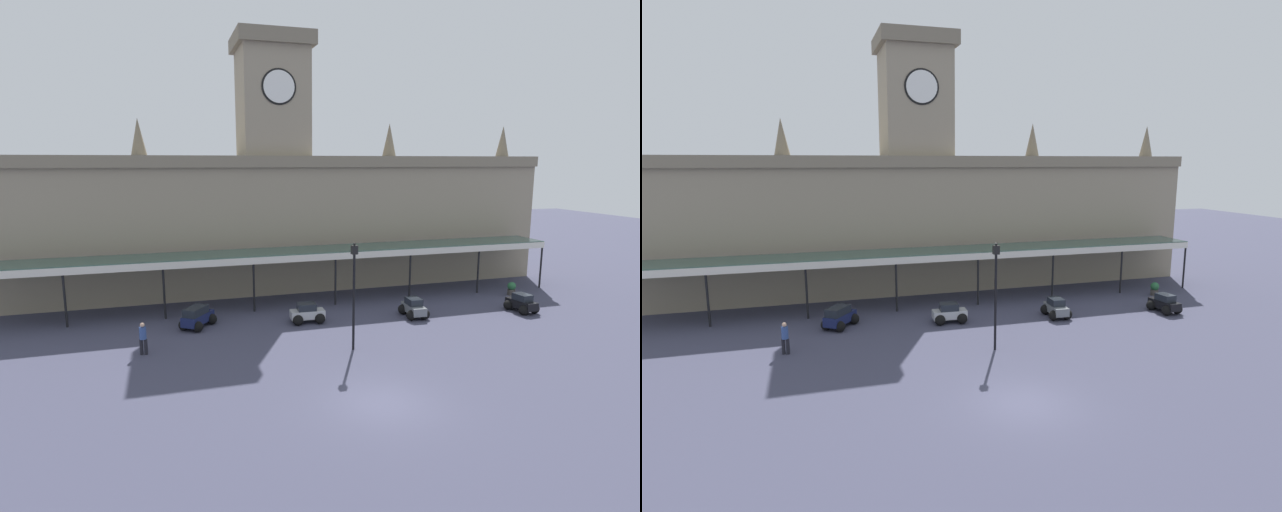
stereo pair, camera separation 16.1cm
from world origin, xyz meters
TOP-DOWN VIEW (x-y plane):
  - ground_plane at (0.00, 0.00)m, footprint 140.00×140.00m
  - station_building at (0.00, 21.01)m, footprint 42.42×6.45m
  - entrance_canopy at (0.00, 15.57)m, footprint 39.02×3.26m
  - car_grey_sedan at (6.61, 10.27)m, footprint 1.59×2.09m
  - car_silver_sedan at (-0.10, 11.08)m, footprint 2.09×1.59m
  - car_black_sedan at (13.82, 9.23)m, footprint 1.66×2.13m
  - car_navy_estate at (-6.52, 12.02)m, footprint 2.28×2.42m
  - pedestrian_crossing_forecourt at (-9.41, 8.40)m, footprint 0.39×0.34m
  - victorian_lamppost at (0.97, 6.00)m, footprint 0.30×0.30m
  - planter_near_kerb at (15.92, 13.02)m, footprint 0.60×0.60m

SIDE VIEW (x-z plane):
  - ground_plane at x=0.00m, z-range 0.00..0.00m
  - planter_near_kerb at x=15.92m, z-range 0.01..0.97m
  - car_grey_sedan at x=6.61m, z-range -0.09..1.10m
  - car_silver_sedan at x=-0.10m, z-range -0.09..1.10m
  - car_black_sedan at x=13.82m, z-range -0.09..1.10m
  - car_navy_estate at x=-6.52m, z-range -0.07..1.20m
  - pedestrian_crossing_forecourt at x=-9.41m, z-range 0.07..1.74m
  - victorian_lamppost at x=0.97m, z-range 0.63..6.23m
  - entrance_canopy at x=0.00m, z-range 1.69..5.35m
  - station_building at x=0.00m, z-range -3.57..15.04m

